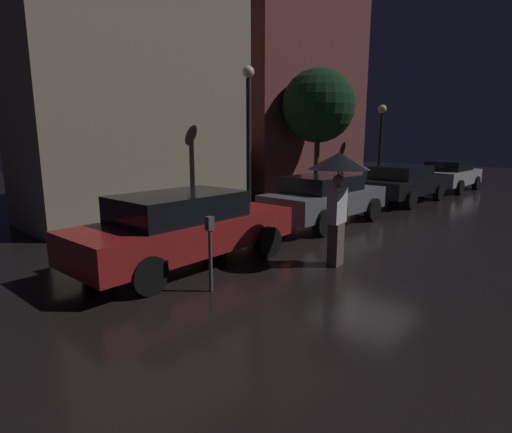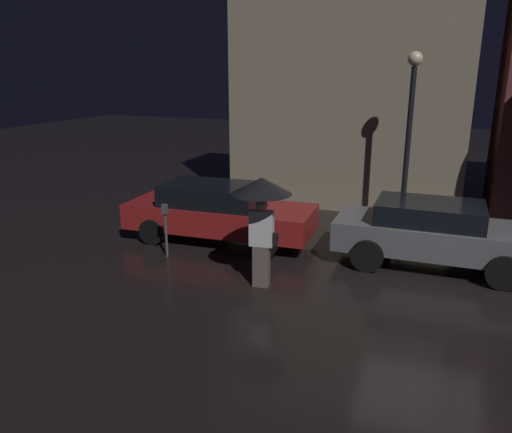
% 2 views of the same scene
% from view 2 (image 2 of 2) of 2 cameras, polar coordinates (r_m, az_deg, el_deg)
% --- Properties ---
extents(ground_plane, '(60.00, 60.00, 0.00)m').
position_cam_2_polar(ground_plane, '(10.49, 19.19, -8.01)').
color(ground_plane, black).
extents(building_facade_left, '(7.05, 3.00, 7.75)m').
position_cam_2_polar(building_facade_left, '(16.37, 10.88, 15.17)').
color(building_facade_left, gray).
rests_on(building_facade_left, ground).
extents(parked_car_red, '(4.74, 1.95, 1.44)m').
position_cam_2_polar(parked_car_red, '(12.53, -4.32, 0.61)').
color(parked_car_red, maroon).
rests_on(parked_car_red, ground).
extents(parked_car_grey, '(4.30, 1.87, 1.44)m').
position_cam_2_polar(parked_car_grey, '(11.53, 19.68, -1.71)').
color(parked_car_grey, slate).
rests_on(parked_car_grey, ground).
extents(pedestrian_with_umbrella, '(1.17, 1.17, 2.22)m').
position_cam_2_polar(pedestrian_with_umbrella, '(9.54, 0.65, 1.88)').
color(pedestrian_with_umbrella, '#66564C').
rests_on(pedestrian_with_umbrella, ground).
extents(parking_meter, '(0.12, 0.10, 1.26)m').
position_cam_2_polar(parking_meter, '(11.55, -10.30, -0.92)').
color(parking_meter, '#4C5154').
rests_on(parking_meter, ground).
extents(street_lamp_near, '(0.36, 0.36, 4.60)m').
position_cam_2_polar(street_lamp_near, '(13.37, 17.18, 10.51)').
color(street_lamp_near, black).
rests_on(street_lamp_near, ground).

